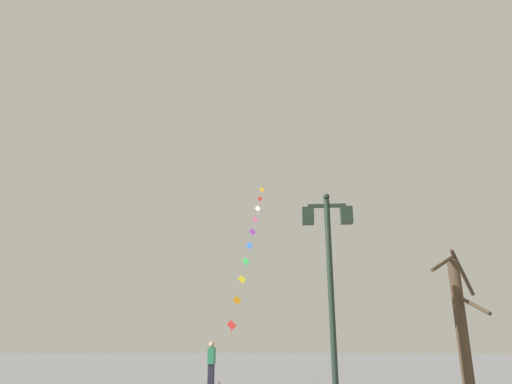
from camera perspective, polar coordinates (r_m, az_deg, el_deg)
name	(u,v)px	position (r m, az deg, el deg)	size (l,w,h in m)	color
ground_plane	(268,383)	(22.12, 1.41, -22.19)	(160.00, 160.00, 0.00)	gray
twin_lantern_lamp_post	(329,258)	(11.28, 8.90, -7.91)	(1.21, 0.28, 5.10)	#1E2D23
kite_train	(249,246)	(30.56, -0.81, -6.53)	(0.98, 17.75, 14.51)	brown
kite_flyer	(211,363)	(19.00, -5.45, -20.05)	(0.25, 0.61, 1.71)	#1E1E2D
bare_tree	(462,326)	(13.58, 23.72, -14.65)	(1.70, 2.10, 4.04)	#423323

